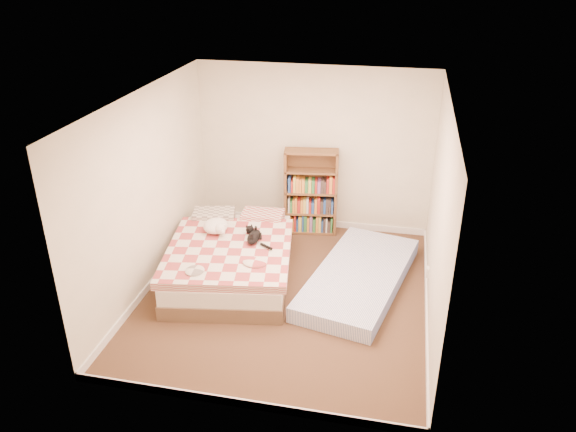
% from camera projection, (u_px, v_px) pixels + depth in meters
% --- Properties ---
extents(room, '(3.51, 4.01, 2.51)m').
position_uv_depth(room, '(286.00, 208.00, 6.61)').
color(room, '#4C3320').
rests_on(room, ground).
extents(bed, '(1.82, 2.34, 0.57)m').
position_uv_depth(bed, '(232.00, 257.00, 7.44)').
color(bed, brown).
rests_on(bed, room).
extents(bookshelf, '(0.83, 0.37, 1.32)m').
position_uv_depth(bookshelf, '(311.00, 201.00, 8.49)').
color(bookshelf, '#59301E').
rests_on(bookshelf, room).
extents(floor_mattress, '(1.50, 2.46, 0.21)m').
position_uv_depth(floor_mattress, '(359.00, 278.00, 7.28)').
color(floor_mattress, '#7282BE').
rests_on(floor_mattress, room).
extents(black_cat, '(0.32, 0.61, 0.14)m').
position_uv_depth(black_cat, '(255.00, 236.00, 7.33)').
color(black_cat, black).
rests_on(black_cat, bed).
extents(white_dog, '(0.37, 0.38, 0.18)m').
position_uv_depth(white_dog, '(216.00, 226.00, 7.51)').
color(white_dog, white).
rests_on(white_dog, bed).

